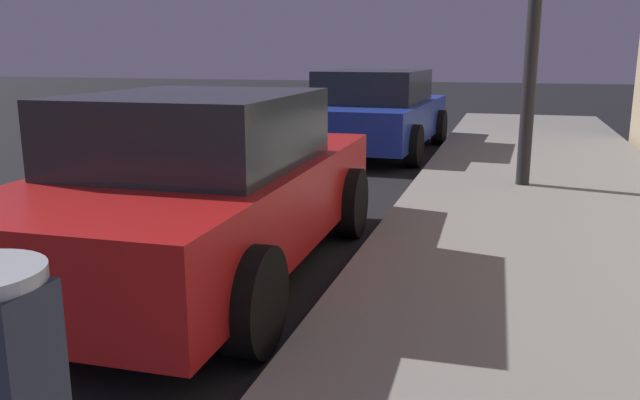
# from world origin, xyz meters

# --- Properties ---
(car_red) EXTENTS (2.07, 4.18, 1.43)m
(car_red) POSITION_xyz_m (2.85, 4.80, 0.70)
(car_red) COLOR maroon
(car_red) RESTS_ON ground
(car_blue) EXTENTS (2.20, 4.36, 1.43)m
(car_blue) POSITION_xyz_m (2.85, 11.46, 0.71)
(car_blue) COLOR navy
(car_blue) RESTS_ON ground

